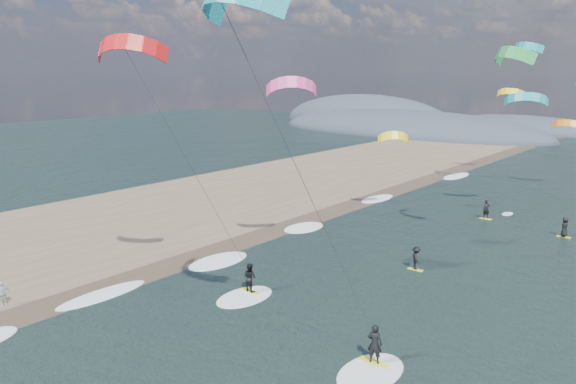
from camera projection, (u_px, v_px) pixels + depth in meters
The scene contains 9 objects.
sand_strip at pixel (57, 241), 46.09m from camera, with size 26.00×240.00×0.00m, color brown.
wet_sand_strip at pixel (147, 274), 38.63m from camera, with size 3.00×240.00×0.00m, color #382D23.
coastal_hills at pixel (403, 128), 132.76m from camera, with size 80.00×41.00×15.00m.
kitesurfer_near_a at pixel (248, 67), 22.17m from camera, with size 8.15×8.90×17.69m.
kitesurfer_near_b at pixel (163, 124), 31.47m from camera, with size 7.28×9.01×16.14m.
far_kitesurfers at pixel (484, 235), 44.58m from camera, with size 8.31×17.61×1.80m.
bg_kite_field at pixel (529, 87), 60.08m from camera, with size 14.98×72.83×9.71m.
shoreline_surf at pixel (210, 260), 41.46m from camera, with size 2.40×79.40×0.11m.
beach_walker at pixel (2, 294), 33.37m from camera, with size 0.88×0.37×1.50m, color silver.
Camera 1 is at (18.75, -11.96, 13.86)m, focal length 35.00 mm.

